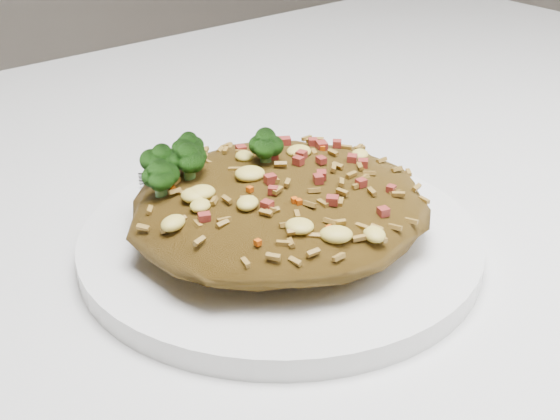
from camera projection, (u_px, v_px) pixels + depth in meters
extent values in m
cube|color=silver|center=(292.00, 221.00, 0.56)|extent=(1.20, 0.80, 0.04)
cylinder|color=brown|center=(411.00, 241.00, 1.27)|extent=(0.06, 0.06, 0.71)
cylinder|color=white|center=(280.00, 242.00, 0.48)|extent=(0.24, 0.24, 0.01)
ellipsoid|color=brown|center=(280.00, 205.00, 0.47)|extent=(0.18, 0.17, 0.04)
ellipsoid|color=#0F3607|center=(189.00, 159.00, 0.46)|extent=(0.02, 0.02, 0.02)
ellipsoid|color=#0F3607|center=(189.00, 147.00, 0.48)|extent=(0.02, 0.02, 0.02)
ellipsoid|color=#0F3607|center=(266.00, 144.00, 0.47)|extent=(0.02, 0.02, 0.02)
ellipsoid|color=#0F3607|center=(160.00, 177.00, 0.45)|extent=(0.02, 0.02, 0.02)
ellipsoid|color=#0F3607|center=(162.00, 160.00, 0.47)|extent=(0.02, 0.02, 0.02)
cube|color=silver|center=(319.00, 162.00, 0.56)|extent=(0.09, 0.05, 0.00)
cube|color=silver|center=(184.00, 175.00, 0.54)|extent=(0.04, 0.03, 0.00)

